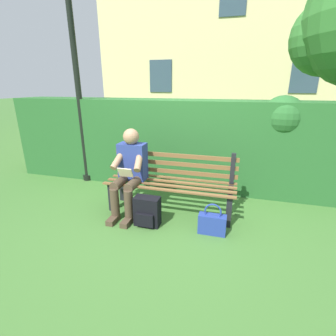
# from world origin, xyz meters

# --- Properties ---
(ground) EXTENTS (60.00, 60.00, 0.00)m
(ground) POSITION_xyz_m (0.00, 0.00, 0.00)
(ground) COLOR #3D6B2D
(park_bench) EXTENTS (1.80, 0.51, 0.87)m
(park_bench) POSITION_xyz_m (0.00, -0.08, 0.45)
(park_bench) COLOR black
(park_bench) RESTS_ON ground
(person_seated) EXTENTS (0.44, 0.73, 1.17)m
(person_seated) POSITION_xyz_m (0.55, 0.10, 0.62)
(person_seated) COLOR navy
(person_seated) RESTS_ON ground
(hedge_backdrop) EXTENTS (5.93, 0.78, 1.59)m
(hedge_backdrop) POSITION_xyz_m (0.27, -1.13, 0.78)
(hedge_backdrop) COLOR #265B28
(hedge_backdrop) RESTS_ON ground
(building_facade) EXTENTS (10.32, 2.86, 7.37)m
(building_facade) POSITION_xyz_m (-0.34, -8.28, 3.69)
(building_facade) COLOR beige
(building_facade) RESTS_ON ground
(backpack) EXTENTS (0.33, 0.24, 0.39)m
(backpack) POSITION_xyz_m (0.19, 0.42, 0.19)
(backpack) COLOR black
(backpack) RESTS_ON ground
(handbag) EXTENTS (0.33, 0.13, 0.40)m
(handbag) POSITION_xyz_m (-0.64, 0.39, 0.14)
(handbag) COLOR navy
(handbag) RESTS_ON ground
(lamp_post) EXTENTS (0.29, 0.29, 3.83)m
(lamp_post) POSITION_xyz_m (1.86, -0.81, 2.46)
(lamp_post) COLOR black
(lamp_post) RESTS_ON ground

